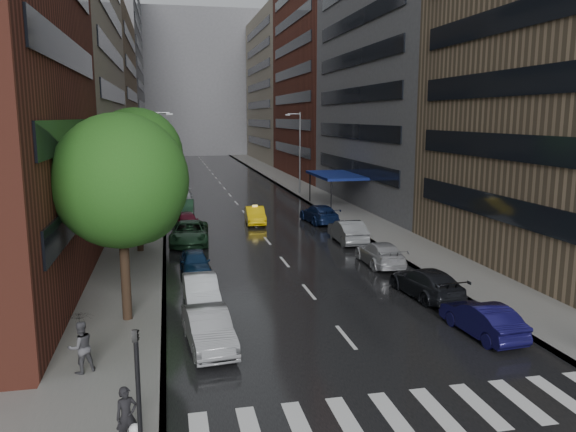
% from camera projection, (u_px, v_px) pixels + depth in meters
% --- Properties ---
extents(ground, '(220.00, 220.00, 0.00)m').
position_uv_depth(ground, '(383.00, 383.00, 18.46)').
color(ground, gray).
rests_on(ground, ground).
extents(road, '(14.00, 140.00, 0.01)m').
position_uv_depth(road, '(226.00, 190.00, 66.59)').
color(road, black).
rests_on(road, ground).
extents(sidewalk_left, '(4.00, 140.00, 0.15)m').
position_uv_depth(sidewalk_left, '(148.00, 192.00, 64.72)').
color(sidewalk_left, gray).
rests_on(sidewalk_left, ground).
extents(sidewalk_right, '(4.00, 140.00, 0.15)m').
position_uv_depth(sidewalk_right, '(300.00, 188.00, 68.44)').
color(sidewalk_right, gray).
rests_on(sidewalk_right, ground).
extents(crosswalk, '(13.15, 2.80, 0.01)m').
position_uv_depth(crosswalk, '(415.00, 413.00, 16.57)').
color(crosswalk, silver).
rests_on(crosswalk, ground).
extents(buildings_left, '(8.00, 108.00, 38.00)m').
position_uv_depth(buildings_left, '(95.00, 56.00, 69.16)').
color(buildings_left, maroon).
rests_on(buildings_left, ground).
extents(buildings_right, '(8.05, 109.10, 36.00)m').
position_uv_depth(buildings_right, '(333.00, 67.00, 73.51)').
color(buildings_right, '#937A5B').
rests_on(buildings_right, ground).
extents(building_far, '(40.00, 14.00, 32.00)m').
position_uv_depth(building_far, '(194.00, 84.00, 129.26)').
color(building_far, slate).
rests_on(building_far, ground).
extents(tree_near, '(5.55, 5.55, 8.85)m').
position_uv_depth(tree_near, '(121.00, 181.00, 22.91)').
color(tree_near, '#382619').
rests_on(tree_near, ground).
extents(tree_mid, '(5.79, 5.79, 9.23)m').
position_uv_depth(tree_mid, '(136.00, 155.00, 35.02)').
color(tree_mid, '#382619').
rests_on(tree_mid, ground).
extents(tree_far, '(5.33, 5.33, 8.49)m').
position_uv_depth(tree_far, '(143.00, 152.00, 45.59)').
color(tree_far, '#382619').
rests_on(tree_far, ground).
extents(taxi, '(1.72, 4.31, 1.39)m').
position_uv_depth(taxi, '(255.00, 215.00, 45.88)').
color(taxi, '#E1B30B').
rests_on(taxi, ground).
extents(parked_cars_left, '(2.96, 40.30, 1.55)m').
position_uv_depth(parked_cars_left, '(189.00, 230.00, 39.75)').
color(parked_cars_left, gray).
rests_on(parked_cars_left, ground).
extents(parked_cars_right, '(2.52, 29.57, 1.59)m').
position_uv_depth(parked_cars_right, '(368.00, 245.00, 35.09)').
color(parked_cars_right, '#0F0D3C').
rests_on(parked_cars_right, ground).
extents(ped_bag_walker, '(0.70, 0.58, 1.60)m').
position_uv_depth(ped_bag_walker, '(127.00, 417.00, 14.64)').
color(ped_bag_walker, black).
rests_on(ped_bag_walker, sidewalk_left).
extents(ped_black_umbrella, '(1.09, 1.02, 2.09)m').
position_uv_depth(ped_black_umbrella, '(80.00, 338.00, 18.72)').
color(ped_black_umbrella, '#48474C').
rests_on(ped_black_umbrella, sidewalk_left).
extents(traffic_light, '(0.18, 0.15, 3.45)m').
position_uv_depth(traffic_light, '(138.00, 383.00, 13.73)').
color(traffic_light, black).
rests_on(traffic_light, sidewalk_left).
extents(street_lamp_left, '(1.74, 0.22, 9.00)m').
position_uv_depth(street_lamp_left, '(155.00, 164.00, 44.89)').
color(street_lamp_left, gray).
rests_on(street_lamp_left, sidewalk_left).
extents(street_lamp_right, '(1.74, 0.22, 9.00)m').
position_uv_depth(street_lamp_right, '(299.00, 151.00, 62.52)').
color(street_lamp_right, gray).
rests_on(street_lamp_right, sidewalk_right).
extents(awning, '(4.00, 8.00, 3.12)m').
position_uv_depth(awning, '(336.00, 175.00, 53.46)').
color(awning, navy).
rests_on(awning, sidewalk_right).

